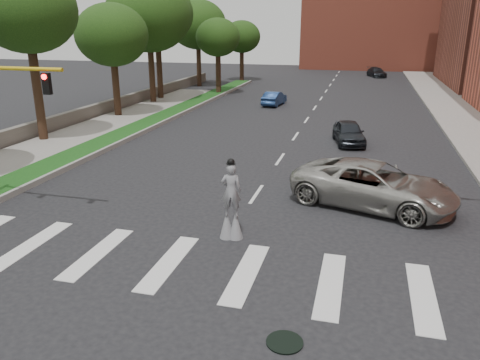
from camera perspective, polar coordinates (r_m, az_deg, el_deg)
ground_plane at (r=14.21m, az=-5.42°, el=-12.49°), size 160.00×160.00×0.00m
grass_median at (r=35.90m, az=-11.79°, el=6.50°), size 2.00×60.00×0.25m
median_curb at (r=35.45m, az=-10.26°, el=6.47°), size 0.20×60.00×0.28m
sidewalk_left at (r=29.43m, az=-25.71°, el=2.40°), size 4.00×60.00×0.18m
sidewalk_right at (r=37.97m, az=27.05°, el=5.46°), size 5.00×90.00×0.18m
stone_wall at (r=40.22m, az=-17.66°, el=7.89°), size 0.50×56.00×1.10m
manhole at (r=11.95m, az=5.47°, el=-19.08°), size 0.90×0.90×0.04m
building_backdrop at (r=89.43m, az=16.84°, el=18.74°), size 26.00×14.00×18.00m
stilt_performer at (r=16.46m, az=-1.09°, el=-3.18°), size 0.84×0.56×2.96m
suv_crossing at (r=20.26m, az=15.98°, el=-0.59°), size 7.36×5.02×1.87m
car_near at (r=30.93m, az=13.12°, el=5.67°), size 2.54×4.51×1.45m
car_mid at (r=45.16m, az=4.20°, el=9.90°), size 1.82×4.10×1.31m
car_far at (r=73.35m, az=16.31°, el=12.49°), size 3.24×4.95×1.33m
tree_2 at (r=32.62m, az=-24.57°, el=18.20°), size 6.00×6.00×10.66m
tree_3 at (r=39.94m, az=-15.36°, el=16.64°), size 5.76×5.76×8.98m
tree_4 at (r=46.54m, az=-11.10°, el=19.12°), size 7.95×7.95×11.54m
tree_5 at (r=59.59m, az=-5.17°, el=18.34°), size 6.89×6.89×10.27m
tree_6 at (r=52.03m, az=-2.72°, el=16.93°), size 4.73×4.73×8.05m
tree_7 at (r=65.15m, az=0.22°, el=17.04°), size 4.95×4.95×7.91m
tree_8 at (r=49.03m, az=-10.15°, el=19.31°), size 7.23×7.23×11.41m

